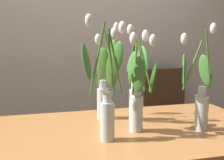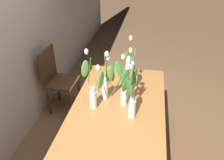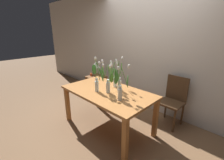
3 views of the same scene
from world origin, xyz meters
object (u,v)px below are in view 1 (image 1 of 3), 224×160
at_px(tulip_vase_3, 104,86).
at_px(tulip_vase_4, 140,92).
at_px(dining_table, 122,146).
at_px(tulip_vase_2, 107,93).
at_px(tulip_vase_0, 200,95).
at_px(dining_chair, 169,114).
at_px(tulip_vase_1, 135,90).

height_order(tulip_vase_3, tulip_vase_4, tulip_vase_3).
height_order(dining_table, tulip_vase_2, tulip_vase_2).
bearing_deg(tulip_vase_0, dining_chair, 71.07).
bearing_deg(tulip_vase_0, tulip_vase_3, 141.92).
bearing_deg(dining_chair, dining_table, -127.82).
height_order(tulip_vase_0, tulip_vase_1, tulip_vase_0).
relative_size(tulip_vase_0, dining_chair, 0.60).
bearing_deg(tulip_vase_4, tulip_vase_0, -8.72).
distance_m(tulip_vase_2, tulip_vase_3, 0.36).
distance_m(tulip_vase_4, dining_chair, 1.31).
bearing_deg(tulip_vase_3, tulip_vase_4, -68.47).
xyz_separation_m(tulip_vase_0, tulip_vase_3, (-0.43, 0.33, 0.01)).
distance_m(tulip_vase_0, tulip_vase_4, 0.32).
height_order(tulip_vase_2, tulip_vase_4, tulip_vase_2).
bearing_deg(tulip_vase_1, dining_table, -130.57).
distance_m(tulip_vase_0, tulip_vase_1, 0.36).
relative_size(tulip_vase_2, tulip_vase_3, 1.03).
bearing_deg(tulip_vase_1, tulip_vase_0, -41.21).
bearing_deg(dining_chair, tulip_vase_4, -123.56).
xyz_separation_m(tulip_vase_2, tulip_vase_4, (0.19, 0.07, -0.02)).
height_order(tulip_vase_0, tulip_vase_3, tulip_vase_3).
distance_m(tulip_vase_3, dining_chair, 1.17).
relative_size(dining_table, tulip_vase_4, 3.10).
xyz_separation_m(tulip_vase_0, tulip_vase_1, (-0.27, 0.24, 0.00)).
bearing_deg(tulip_vase_1, tulip_vase_4, -102.46).
relative_size(tulip_vase_0, tulip_vase_1, 1.01).
xyz_separation_m(tulip_vase_0, tulip_vase_4, (-0.31, 0.05, 0.02)).
xyz_separation_m(tulip_vase_1, tulip_vase_2, (-0.23, -0.26, 0.04)).
bearing_deg(dining_chair, tulip_vase_1, -127.35).
xyz_separation_m(dining_table, tulip_vase_1, (0.12, 0.14, 0.27)).
bearing_deg(dining_chair, tulip_vase_0, -108.93).
xyz_separation_m(dining_table, tulip_vase_3, (-0.04, 0.23, 0.28)).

